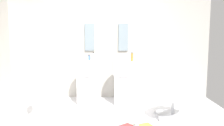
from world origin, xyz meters
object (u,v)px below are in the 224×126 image
towel_rack (30,83)px  soap_bottle_blue (89,58)px  pedestal_sink_right (124,80)px  coffee_mug (136,125)px  soap_bottle_amber (132,57)px  pedestal_sink_left (87,80)px  soap_bottle_white (93,57)px  lounge_chair (173,98)px

towel_rack → soap_bottle_blue: soap_bottle_blue is taller
pedestal_sink_right → soap_bottle_blue: (-0.77, 0.16, 0.47)m
pedestal_sink_right → coffee_mug: size_ratio=10.95×
towel_rack → coffee_mug: (1.83, -0.46, -0.57)m
soap_bottle_amber → soap_bottle_blue: 0.96m
pedestal_sink_left → soap_bottle_white: size_ratio=5.57×
soap_bottle_white → soap_bottle_blue: size_ratio=1.48×
towel_rack → soap_bottle_blue: 1.45m
lounge_chair → soap_bottle_amber: size_ratio=5.77×
soap_bottle_amber → soap_bottle_blue: bearing=167.1°
pedestal_sink_left → pedestal_sink_right: (0.79, 0.00, 0.00)m
lounge_chair → soap_bottle_blue: soap_bottle_blue is taller
pedestal_sink_left → towel_rack: size_ratio=1.08×
lounge_chair → soap_bottle_white: 1.88m
towel_rack → coffee_mug: towel_rack is taller
pedestal_sink_left → pedestal_sink_right: bearing=0.0°
pedestal_sink_right → soap_bottle_blue: size_ratio=8.22×
pedestal_sink_left → soap_bottle_amber: bearing=-3.0°
pedestal_sink_right → towel_rack: pedestal_sink_right is taller
coffee_mug → pedestal_sink_right: bearing=96.0°
towel_rack → coffee_mug: 1.97m
soap_bottle_amber → soap_bottle_blue: (-0.94, 0.22, -0.03)m
pedestal_sink_left → towel_rack: bearing=-135.3°
towel_rack → pedestal_sink_right: bearing=27.8°
soap_bottle_white → soap_bottle_amber: soap_bottle_amber is taller
coffee_mug → soap_bottle_blue: bearing=121.0°
towel_rack → soap_bottle_amber: bearing=24.3°
soap_bottle_white → soap_bottle_amber: bearing=-8.8°
pedestal_sink_right → soap_bottle_blue: soap_bottle_blue is taller
lounge_chair → soap_bottle_amber: 1.23m
pedestal_sink_right → soap_bottle_blue: bearing=167.9°
pedestal_sink_right → towel_rack: size_ratio=1.08×
pedestal_sink_left → soap_bottle_blue: soap_bottle_blue is taller
lounge_chair → coffee_mug: 0.92m
pedestal_sink_right → soap_bottle_white: bearing=173.3°
coffee_mug → soap_bottle_white: size_ratio=0.51×
coffee_mug → soap_bottle_blue: size_ratio=0.75×
towel_rack → soap_bottle_blue: size_ratio=7.60×
lounge_chair → towel_rack: (-2.54, -0.06, 0.28)m
soap_bottle_blue → towel_rack: bearing=-131.1°
soap_bottle_white → pedestal_sink_left: bearing=-148.6°
pedestal_sink_left → pedestal_sink_right: 0.79m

